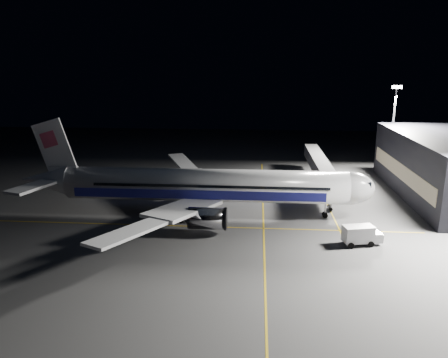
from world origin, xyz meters
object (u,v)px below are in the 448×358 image
object	(u,v)px
safety_cone_b	(201,204)
service_truck	(362,235)
jet_bridge	(321,167)
safety_cone_a	(187,205)
airliner	(199,186)
safety_cone_c	(206,198)
floodlight_mast_north	(393,122)
baggage_tug	(202,195)

from	to	relation	value
safety_cone_b	service_truck	bearing A→B (deg)	-31.85
service_truck	safety_cone_b	world-z (taller)	service_truck
jet_bridge	service_truck	xyz separation A→B (m)	(2.08, -29.35, -3.04)
safety_cone_a	airliner	bearing A→B (deg)	-54.02
service_truck	safety_cone_c	xyz separation A→B (m)	(-25.15, 19.73, -1.27)
jet_bridge	safety_cone_c	distance (m)	25.36
floodlight_mast_north	safety_cone_c	xyz separation A→B (m)	(-41.07, -23.55, -12.10)
safety_cone_a	baggage_tug	bearing A→B (deg)	63.88
jet_bridge	floodlight_mast_north	xyz separation A→B (m)	(18.00, 13.93, 7.79)
jet_bridge	safety_cone_c	size ratio (longest dim) A/B	63.84
floodlight_mast_north	service_truck	xyz separation A→B (m)	(-15.92, -43.28, -10.83)
airliner	floodlight_mast_north	distance (m)	52.56
airliner	safety_cone_a	bearing A→B (deg)	125.98
service_truck	floodlight_mast_north	bearing A→B (deg)	56.70
jet_bridge	floodlight_mast_north	distance (m)	24.06
safety_cone_c	baggage_tug	bearing A→B (deg)	165.33
safety_cone_b	airliner	bearing A→B (deg)	-84.04
service_truck	jet_bridge	bearing A→B (deg)	80.95
jet_bridge	service_truck	bearing A→B (deg)	-85.94
baggage_tug	safety_cone_c	bearing A→B (deg)	-31.31
airliner	baggage_tug	xyz separation A→B (m)	(-0.79, 8.65, -4.26)
safety_cone_b	safety_cone_c	bearing A→B (deg)	82.64
safety_cone_c	floodlight_mast_north	bearing A→B (deg)	29.83
baggage_tug	safety_cone_c	size ratio (longest dim) A/B	5.91
floodlight_mast_north	safety_cone_a	xyz separation A→B (m)	(-44.08, -27.85, -12.07)
airliner	safety_cone_c	size ratio (longest dim) A/B	114.10
service_truck	safety_cone_c	bearing A→B (deg)	128.79
floodlight_mast_north	safety_cone_c	distance (m)	48.86
airliner	floodlight_mast_north	bearing A→B (deg)	37.91
floodlight_mast_north	safety_cone_a	world-z (taller)	floodlight_mast_north
safety_cone_b	jet_bridge	bearing A→B (deg)	29.65
jet_bridge	safety_cone_b	size ratio (longest dim) A/B	54.55
baggage_tug	safety_cone_b	bearing A→B (deg)	-102.30
service_truck	safety_cone_c	size ratio (longest dim) A/B	11.08
airliner	safety_cone_b	xyz separation A→B (m)	(-0.48, 4.64, -4.85)
jet_bridge	safety_cone_b	bearing A→B (deg)	-150.35
jet_bridge	safety_cone_a	xyz separation A→B (m)	(-26.08, -13.92, -4.28)
jet_bridge	safety_cone_a	bearing A→B (deg)	-151.90
baggage_tug	safety_cone_a	distance (m)	5.06
service_truck	baggage_tug	bearing A→B (deg)	129.36
baggage_tug	safety_cone_c	xyz separation A→B (m)	(0.79, -0.21, -0.63)
airliner	safety_cone_c	xyz separation A→B (m)	(0.01, 8.44, -4.89)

